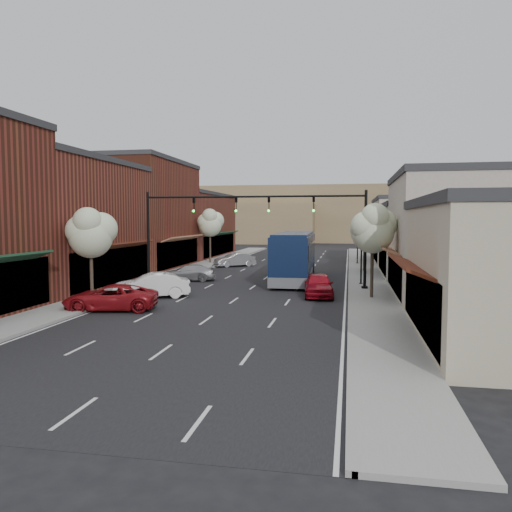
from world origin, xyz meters
The scene contains 27 objects.
ground centered at (0.00, 0.00, 0.00)m, with size 160.00×160.00×0.00m, color black.
sidewalk_left centered at (-8.40, 18.50, 0.07)m, with size 2.80×73.00×0.15m, color gray.
sidewalk_right centered at (8.40, 18.50, 0.07)m, with size 2.80×73.00×0.15m, color gray.
curb_left centered at (-7.00, 18.50, 0.07)m, with size 0.25×73.00×0.17m, color gray.
curb_right centered at (7.00, 18.50, 0.07)m, with size 0.25×73.00×0.17m, color gray.
bldg_left_midnear centered at (-14.23, 6.00, 4.66)m, with size 10.14×14.10×9.40m.
bldg_left_midfar centered at (-14.24, 20.00, 5.40)m, with size 10.14×14.10×10.90m.
bldg_left_far centered at (-14.22, 36.00, 4.16)m, with size 10.14×18.10×8.40m.
bldg_right_midnear centered at (13.72, 6.00, 3.91)m, with size 9.14×12.10×7.90m.
bldg_right_midfar centered at (13.70, 18.00, 3.17)m, with size 9.14×12.10×6.40m.
bldg_right_far centered at (13.71, 32.00, 3.66)m, with size 9.14×16.10×7.40m.
hill_far centered at (0.00, 90.00, 6.00)m, with size 120.00×30.00×12.00m, color #7A6647.
hill_near centered at (-25.00, 78.00, 4.00)m, with size 50.00×20.00×8.00m, color #7A6647.
signal_mast_right centered at (5.62, 8.00, 4.62)m, with size 8.22×0.46×7.00m.
signal_mast_left centered at (-5.62, 8.00, 4.62)m, with size 8.22×0.46×7.00m.
tree_right_near centered at (8.35, 3.94, 4.45)m, with size 2.85×2.65×5.95m.
tree_right_far centered at (8.35, 19.94, 3.99)m, with size 2.85×2.65×5.43m.
tree_left_near centered at (-8.25, -0.06, 4.22)m, with size 2.85×2.65×5.69m.
tree_left_far centered at (-8.25, 25.94, 4.60)m, with size 2.85×2.65×6.13m.
lamp_post_near centered at (7.80, 10.50, 3.01)m, with size 0.44×0.44×4.44m.
lamp_post_far centered at (7.80, 28.00, 3.01)m, with size 0.44×0.44×4.44m.
coach_bus centered at (2.57, 12.70, 2.02)m, with size 3.17×12.82×3.89m.
red_hatchback centered at (4.99, 4.58, 0.77)m, with size 1.81×4.49×1.53m, color maroon.
parked_car_a centered at (-5.92, -2.34, 0.70)m, with size 2.34×5.07×1.41m, color maroon.
parked_car_b centered at (-5.40, 2.16, 0.79)m, with size 1.67×4.78×1.57m, color white.
parked_car_c centered at (-5.88, 10.85, 0.65)m, with size 1.83×4.50×1.31m, color #9A9A9F.
parked_car_e centered at (-4.88, 23.32, 0.71)m, with size 1.50×4.30×1.42m, color #A9A8AE.
Camera 1 is at (6.89, -27.44, 5.00)m, focal length 35.00 mm.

